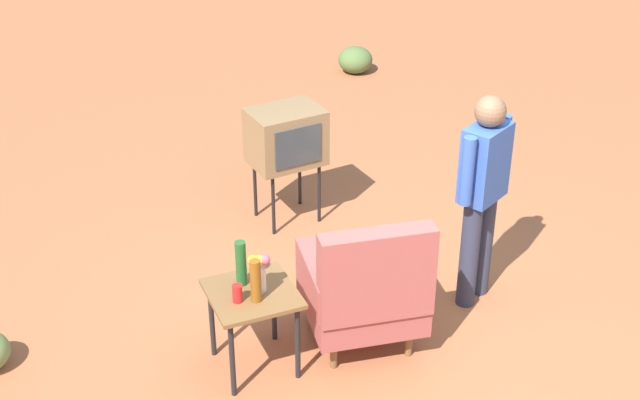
{
  "coord_description": "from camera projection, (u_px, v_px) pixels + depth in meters",
  "views": [
    {
      "loc": [
        2.42,
        4.3,
        3.86
      ],
      "look_at": [
        0.16,
        -1.03,
        0.65
      ],
      "focal_mm": 48.91,
      "sensor_mm": 36.0,
      "label": 1
    }
  ],
  "objects": [
    {
      "name": "ground_plane",
      "position": [
        397.0,
        341.0,
        6.16
      ],
      "size": [
        60.0,
        60.0,
        0.0
      ],
      "primitive_type": "plane",
      "color": "#A05B38"
    },
    {
      "name": "armchair",
      "position": [
        366.0,
        287.0,
        5.87
      ],
      "size": [
        0.88,
        0.89,
        1.06
      ],
      "color": "brown",
      "rests_on": "ground"
    },
    {
      "name": "side_table",
      "position": [
        253.0,
        303.0,
        5.68
      ],
      "size": [
        0.56,
        0.56,
        0.61
      ],
      "color": "black",
      "rests_on": "ground"
    },
    {
      "name": "tv_on_stand",
      "position": [
        286.0,
        138.0,
        7.3
      ],
      "size": [
        0.64,
        0.5,
        1.03
      ],
      "color": "black",
      "rests_on": "ground"
    },
    {
      "name": "person_standing",
      "position": [
        482.0,
        188.0,
        6.18
      ],
      "size": [
        0.52,
        0.36,
        1.64
      ],
      "color": "#2D3347",
      "rests_on": "ground"
    },
    {
      "name": "bottle_tall_amber",
      "position": [
        256.0,
        281.0,
        5.48
      ],
      "size": [
        0.07,
        0.07,
        0.3
      ],
      "primitive_type": "cylinder",
      "color": "brown",
      "rests_on": "side_table"
    },
    {
      "name": "bottle_wine_green",
      "position": [
        241.0,
        263.0,
        5.64
      ],
      "size": [
        0.07,
        0.07,
        0.32
      ],
      "primitive_type": "cylinder",
      "color": "#1E5623",
      "rests_on": "side_table"
    },
    {
      "name": "soda_can_red",
      "position": [
        237.0,
        293.0,
        5.52
      ],
      "size": [
        0.07,
        0.07,
        0.12
      ],
      "primitive_type": "cylinder",
      "color": "red",
      "rests_on": "side_table"
    },
    {
      "name": "flower_vase",
      "position": [
        259.0,
        271.0,
        5.58
      ],
      "size": [
        0.15,
        0.1,
        0.27
      ],
      "color": "silver",
      "rests_on": "side_table"
    },
    {
      "name": "shrub_near",
      "position": [
        355.0,
        60.0,
        10.76
      ],
      "size": [
        0.42,
        0.42,
        0.33
      ],
      "primitive_type": "ellipsoid",
      "color": "#516B38",
      "rests_on": "ground"
    }
  ]
}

